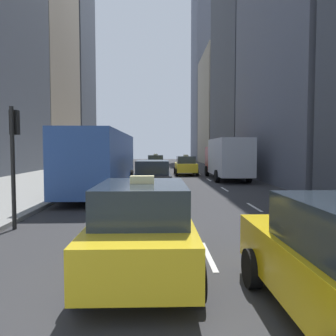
{
  "coord_description": "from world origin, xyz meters",
  "views": [
    {
      "loc": [
        1.5,
        0.92,
        2.36
      ],
      "look_at": [
        1.92,
        15.09,
        1.55
      ],
      "focal_mm": 35.0,
      "sensor_mm": 36.0,
      "label": 1
    }
  ],
  "objects_px": {
    "taxi_third": "(143,226)",
    "city_bus": "(103,160)",
    "sedan_black_near": "(153,178)",
    "box_truck": "(227,158)",
    "taxi_second": "(186,165)",
    "taxi_lead": "(156,163)",
    "traffic_light_pole": "(14,148)"
  },
  "relations": [
    {
      "from": "sedan_black_near",
      "to": "traffic_light_pole",
      "type": "xyz_separation_m",
      "value": [
        -3.95,
        -6.82,
        1.5
      ]
    },
    {
      "from": "taxi_lead",
      "to": "taxi_second",
      "type": "xyz_separation_m",
      "value": [
        2.8,
        -5.65,
        0.0
      ]
    },
    {
      "from": "taxi_second",
      "to": "box_truck",
      "type": "xyz_separation_m",
      "value": [
        2.8,
        -4.74,
        0.83
      ]
    },
    {
      "from": "city_bus",
      "to": "box_truck",
      "type": "bearing_deg",
      "value": 39.32
    },
    {
      "from": "taxi_third",
      "to": "city_bus",
      "type": "relative_size",
      "value": 0.38
    },
    {
      "from": "taxi_third",
      "to": "city_bus",
      "type": "bearing_deg",
      "value": 103.1
    },
    {
      "from": "city_bus",
      "to": "traffic_light_pole",
      "type": "relative_size",
      "value": 3.22
    },
    {
      "from": "taxi_lead",
      "to": "taxi_second",
      "type": "bearing_deg",
      "value": -63.66
    },
    {
      "from": "sedan_black_near",
      "to": "city_bus",
      "type": "height_order",
      "value": "city_bus"
    },
    {
      "from": "city_bus",
      "to": "sedan_black_near",
      "type": "bearing_deg",
      "value": -31.67
    },
    {
      "from": "taxi_third",
      "to": "taxi_lead",
      "type": "bearing_deg",
      "value": 90.0
    },
    {
      "from": "box_truck",
      "to": "taxi_lead",
      "type": "bearing_deg",
      "value": 118.32
    },
    {
      "from": "taxi_third",
      "to": "sedan_black_near",
      "type": "xyz_separation_m",
      "value": [
        0.0,
        10.35,
        0.03
      ]
    },
    {
      "from": "city_bus",
      "to": "taxi_third",
      "type": "bearing_deg",
      "value": -76.9
    },
    {
      "from": "taxi_third",
      "to": "sedan_black_near",
      "type": "relative_size",
      "value": 0.97
    },
    {
      "from": "traffic_light_pole",
      "to": "taxi_lead",
      "type": "bearing_deg",
      "value": 81.31
    },
    {
      "from": "taxi_lead",
      "to": "taxi_second",
      "type": "distance_m",
      "value": 6.31
    },
    {
      "from": "taxi_lead",
      "to": "taxi_second",
      "type": "height_order",
      "value": "same"
    },
    {
      "from": "sedan_black_near",
      "to": "taxi_third",
      "type": "bearing_deg",
      "value": -90.0
    },
    {
      "from": "taxi_lead",
      "to": "box_truck",
      "type": "bearing_deg",
      "value": -61.68
    },
    {
      "from": "city_bus",
      "to": "box_truck",
      "type": "height_order",
      "value": "city_bus"
    },
    {
      "from": "taxi_lead",
      "to": "sedan_black_near",
      "type": "bearing_deg",
      "value": -90.0
    },
    {
      "from": "taxi_lead",
      "to": "traffic_light_pole",
      "type": "xyz_separation_m",
      "value": [
        -3.95,
        -25.84,
        1.53
      ]
    },
    {
      "from": "sedan_black_near",
      "to": "city_bus",
      "type": "bearing_deg",
      "value": 148.33
    },
    {
      "from": "sedan_black_near",
      "to": "box_truck",
      "type": "relative_size",
      "value": 0.54
    },
    {
      "from": "box_truck",
      "to": "taxi_third",
      "type": "bearing_deg",
      "value": -106.45
    },
    {
      "from": "taxi_second",
      "to": "traffic_light_pole",
      "type": "height_order",
      "value": "traffic_light_pole"
    },
    {
      "from": "taxi_second",
      "to": "taxi_lead",
      "type": "bearing_deg",
      "value": 116.34
    },
    {
      "from": "taxi_lead",
      "to": "box_truck",
      "type": "height_order",
      "value": "box_truck"
    },
    {
      "from": "taxi_second",
      "to": "taxi_third",
      "type": "relative_size",
      "value": 1.0
    },
    {
      "from": "taxi_lead",
      "to": "taxi_second",
      "type": "relative_size",
      "value": 1.0
    },
    {
      "from": "box_truck",
      "to": "taxi_second",
      "type": "bearing_deg",
      "value": 120.58
    }
  ]
}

